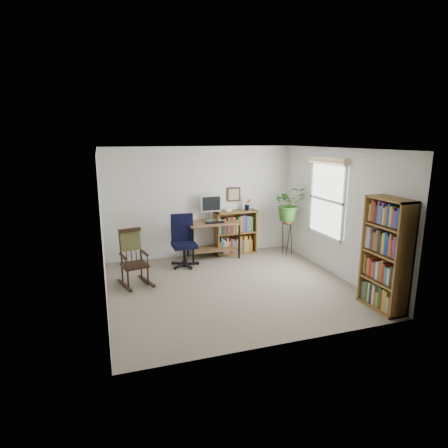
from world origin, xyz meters
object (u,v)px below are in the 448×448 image
object	(u,v)px
office_chair	(184,241)
rocking_chair	(134,258)
low_bookshelf	(236,232)
tall_bookshelf	(386,255)
desk	(213,240)

from	to	relation	value
office_chair	rocking_chair	xyz separation A→B (m)	(-1.05, -0.71, -0.02)
low_bookshelf	tall_bookshelf	bearing A→B (deg)	-70.78
desk	rocking_chair	world-z (taller)	rocking_chair
office_chair	rocking_chair	world-z (taller)	office_chair
low_bookshelf	office_chair	bearing A→B (deg)	-158.81
rocking_chair	tall_bookshelf	distance (m)	4.14
desk	office_chair	world-z (taller)	office_chair
desk	office_chair	bearing A→B (deg)	-152.13
desk	low_bookshelf	distance (m)	0.59
desk	office_chair	xyz separation A→B (m)	(-0.73, -0.38, 0.14)
rocking_chair	low_bookshelf	size ratio (longest dim) A/B	1.05
desk	tall_bookshelf	xyz separation A→B (m)	(1.74, -3.24, 0.46)
desk	low_bookshelf	xyz separation A→B (m)	(0.57, 0.12, 0.09)
desk	low_bookshelf	world-z (taller)	low_bookshelf
rocking_chair	low_bookshelf	xyz separation A→B (m)	(2.35, 1.22, -0.02)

